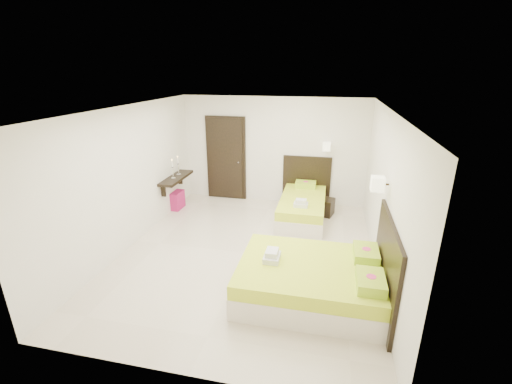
% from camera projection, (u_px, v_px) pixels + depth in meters
% --- Properties ---
extents(floor, '(5.50, 5.50, 0.00)m').
position_uv_depth(floor, '(247.00, 253.00, 6.31)').
color(floor, beige).
rests_on(floor, ground).
extents(bed_single, '(1.17, 1.94, 1.60)m').
position_uv_depth(bed_single, '(303.00, 205.00, 7.75)').
color(bed_single, beige).
rests_on(bed_single, ground).
extents(bed_double, '(2.09, 1.78, 1.72)m').
position_uv_depth(bed_double, '(316.00, 279.00, 5.00)').
color(bed_double, beige).
rests_on(bed_double, ground).
extents(nightstand, '(0.52, 0.49, 0.39)m').
position_uv_depth(nightstand, '(324.00, 207.00, 7.93)').
color(nightstand, black).
rests_on(nightstand, ground).
extents(ottoman, '(0.44, 0.44, 0.43)m').
position_uv_depth(ottoman, '(173.00, 200.00, 8.28)').
color(ottoman, '#9C1452').
rests_on(ottoman, ground).
extents(door, '(1.02, 0.15, 2.14)m').
position_uv_depth(door, '(226.00, 159.00, 8.67)').
color(door, black).
rests_on(door, ground).
extents(console_shelf, '(0.35, 1.20, 0.78)m').
position_uv_depth(console_shelf, '(176.00, 178.00, 7.92)').
color(console_shelf, black).
rests_on(console_shelf, ground).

